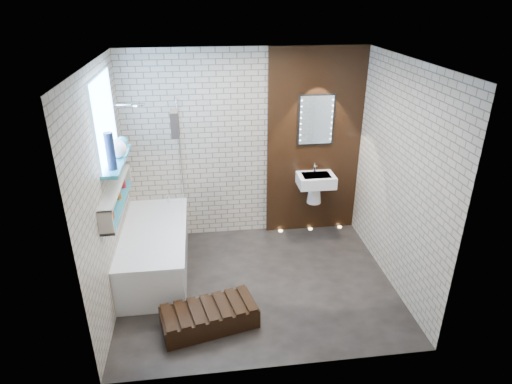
{
  "coord_description": "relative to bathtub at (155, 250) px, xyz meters",
  "views": [
    {
      "loc": [
        -0.58,
        -4.29,
        3.23
      ],
      "look_at": [
        0.0,
        0.15,
        1.15
      ],
      "focal_mm": 30.63,
      "sensor_mm": 36.0,
      "label": 1
    }
  ],
  "objects": [
    {
      "name": "ground",
      "position": [
        1.22,
        -0.45,
        -0.29
      ],
      "size": [
        3.2,
        3.2,
        0.0
      ],
      "primitive_type": "plane",
      "color": "black",
      "rests_on": "ground"
    },
    {
      "name": "room_shell",
      "position": [
        1.22,
        -0.45,
        1.01
      ],
      "size": [
        3.24,
        3.2,
        2.6
      ],
      "color": "tan",
      "rests_on": "ground"
    },
    {
      "name": "walnut_panel",
      "position": [
        2.17,
        0.82,
        1.01
      ],
      "size": [
        1.3,
        0.06,
        2.6
      ],
      "primitive_type": "cube",
      "color": "black",
      "rests_on": "ground"
    },
    {
      "name": "clerestory_window",
      "position": [
        -0.34,
        -0.1,
        1.61
      ],
      "size": [
        0.18,
        1.0,
        0.94
      ],
      "color": "#7FADE0",
      "rests_on": "room_shell"
    },
    {
      "name": "display_niche",
      "position": [
        -0.31,
        -0.3,
        0.91
      ],
      "size": [
        0.14,
        1.3,
        0.26
      ],
      "color": "teal",
      "rests_on": "room_shell"
    },
    {
      "name": "bathtub",
      "position": [
        0.0,
        0.0,
        0.0
      ],
      "size": [
        0.79,
        1.74,
        0.7
      ],
      "color": "white",
      "rests_on": "ground"
    },
    {
      "name": "bath_screen",
      "position": [
        0.35,
        0.44,
        0.99
      ],
      "size": [
        0.01,
        0.78,
        1.4
      ],
      "primitive_type": "cube",
      "color": "white",
      "rests_on": "bathtub"
    },
    {
      "name": "towel",
      "position": [
        0.35,
        0.15,
        1.56
      ],
      "size": [
        0.09,
        0.22,
        0.29
      ],
      "primitive_type": "cube",
      "color": "black",
      "rests_on": "bath_screen"
    },
    {
      "name": "shower_head",
      "position": [
        -0.08,
        0.5,
        1.71
      ],
      "size": [
        0.18,
        0.18,
        0.02
      ],
      "primitive_type": "cylinder",
      "color": "silver",
      "rests_on": "room_shell"
    },
    {
      "name": "washbasin",
      "position": [
        2.17,
        0.62,
        0.5
      ],
      "size": [
        0.5,
        0.36,
        0.58
      ],
      "color": "white",
      "rests_on": "walnut_panel"
    },
    {
      "name": "led_mirror",
      "position": [
        2.17,
        0.78,
        1.36
      ],
      "size": [
        0.5,
        0.02,
        0.7
      ],
      "color": "black",
      "rests_on": "walnut_panel"
    },
    {
      "name": "walnut_step",
      "position": [
        0.62,
        -1.11,
        -0.18
      ],
      "size": [
        1.06,
        0.65,
        0.22
      ],
      "primitive_type": "cube",
      "rotation": [
        0.0,
        0.0,
        0.23
      ],
      "color": "black",
      "rests_on": "ground"
    },
    {
      "name": "niche_bottles",
      "position": [
        -0.31,
        -0.16,
        0.88
      ],
      "size": [
        0.07,
        0.86,
        0.17
      ],
      "color": "maroon",
      "rests_on": "display_niche"
    },
    {
      "name": "sill_vases",
      "position": [
        -0.28,
        -0.09,
        1.38
      ],
      "size": [
        0.21,
        0.81,
        0.39
      ],
      "color": "teal",
      "rests_on": "clerestory_window"
    },
    {
      "name": "floor_uplights",
      "position": [
        2.17,
        0.75,
        -0.29
      ],
      "size": [
        0.96,
        0.06,
        0.01
      ],
      "color": "#FFD899",
      "rests_on": "ground"
    }
  ]
}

